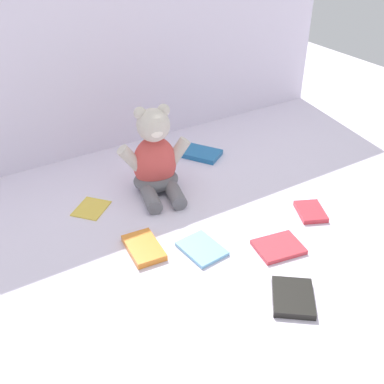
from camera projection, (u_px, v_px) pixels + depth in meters
name	position (u px, v px, depth m)	size (l,w,h in m)	color
ground_plane	(175.00, 204.00, 1.43)	(3.20, 3.20, 0.00)	silver
backdrop_drape	(105.00, 44.00, 1.54)	(1.84, 0.03, 0.75)	white
teddy_bear	(155.00, 161.00, 1.44)	(0.23, 0.23, 0.28)	#D84C47
book_case_0	(202.00, 249.00, 1.24)	(0.09, 0.12, 0.01)	#77BAE1
book_case_1	(91.00, 208.00, 1.40)	(0.09, 0.10, 0.01)	gold
book_case_2	(311.00, 212.00, 1.38)	(0.07, 0.10, 0.02)	#D1333E
book_case_3	(201.00, 154.00, 1.68)	(0.09, 0.13, 0.02)	#2068A4
book_case_4	(144.00, 248.00, 1.24)	(0.08, 0.13, 0.02)	orange
book_case_5	(293.00, 297.00, 1.09)	(0.09, 0.12, 0.02)	black
book_case_6	(278.00, 247.00, 1.24)	(0.10, 0.12, 0.01)	#D83A44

